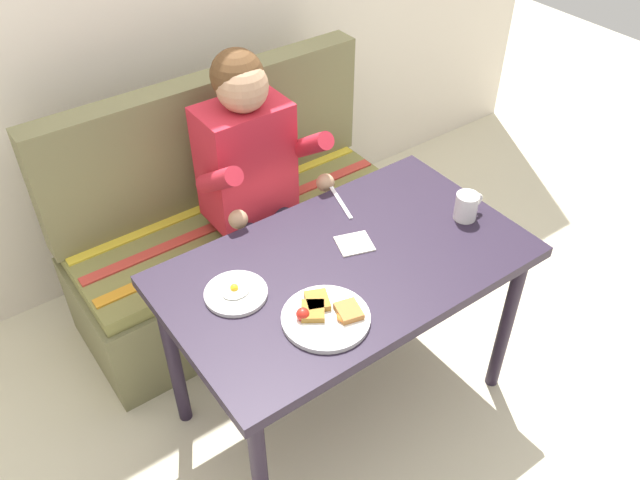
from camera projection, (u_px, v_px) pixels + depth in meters
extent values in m
plane|color=beige|center=(342.00, 398.00, 2.62)|extent=(8.00, 8.00, 0.00)
cube|color=black|center=(347.00, 266.00, 2.16)|extent=(1.20, 0.70, 0.04)
cylinder|color=black|center=(506.00, 323.00, 2.46)|extent=(0.05, 0.05, 0.69)
cylinder|color=black|center=(173.00, 358.00, 2.33)|extent=(0.05, 0.05, 0.69)
cylinder|color=black|center=(403.00, 242.00, 2.82)|extent=(0.05, 0.05, 0.69)
cube|color=olive|center=(245.00, 262.00, 2.93)|extent=(1.44, 0.56, 0.40)
cube|color=olive|center=(241.00, 222.00, 2.79)|extent=(1.40, 0.52, 0.06)
cube|color=olive|center=(208.00, 139.00, 2.73)|extent=(1.44, 0.12, 0.54)
cube|color=orange|center=(258.00, 233.00, 2.68)|extent=(1.38, 0.05, 0.01)
cube|color=#C63D33|center=(240.00, 216.00, 2.76)|extent=(1.38, 0.05, 0.01)
cube|color=yellow|center=(224.00, 200.00, 2.85)|extent=(1.38, 0.05, 0.01)
cube|color=red|center=(246.00, 162.00, 2.54)|extent=(0.34, 0.22, 0.48)
sphere|color=tan|center=(242.00, 86.00, 2.32)|extent=(0.19, 0.19, 0.19)
sphere|color=brown|center=(237.00, 75.00, 2.32)|extent=(0.19, 0.19, 0.19)
cylinder|color=red|center=(219.00, 180.00, 2.33)|extent=(0.07, 0.29, 0.23)
cylinder|color=red|center=(307.00, 146.00, 2.50)|extent=(0.07, 0.29, 0.23)
sphere|color=tan|center=(238.00, 219.00, 2.32)|extent=(0.07, 0.07, 0.07)
sphere|color=tan|center=(325.00, 183.00, 2.49)|extent=(0.07, 0.07, 0.07)
cylinder|color=#232333|center=(254.00, 240.00, 2.55)|extent=(0.09, 0.34, 0.09)
cylinder|color=#232333|center=(281.00, 313.00, 2.62)|extent=(0.08, 0.08, 0.52)
cube|color=black|center=(291.00, 361.00, 2.73)|extent=(0.09, 0.20, 0.05)
cylinder|color=#232333|center=(291.00, 224.00, 2.63)|extent=(0.09, 0.34, 0.09)
cylinder|color=#232333|center=(316.00, 295.00, 2.69)|extent=(0.08, 0.08, 0.52)
cube|color=black|center=(324.00, 342.00, 2.81)|extent=(0.09, 0.20, 0.05)
cylinder|color=white|center=(326.00, 318.00, 1.94)|extent=(0.26, 0.26, 0.02)
cube|color=olive|center=(313.00, 311.00, 1.94)|extent=(0.10, 0.10, 0.02)
cube|color=olive|center=(317.00, 301.00, 1.97)|extent=(0.09, 0.10, 0.02)
cube|color=#A3652F|center=(349.00, 311.00, 1.94)|extent=(0.09, 0.09, 0.02)
sphere|color=red|center=(303.00, 314.00, 1.92)|extent=(0.04, 0.04, 0.04)
ellipsoid|color=#CC6623|center=(347.00, 315.00, 1.93)|extent=(0.06, 0.05, 0.02)
cylinder|color=white|center=(236.00, 293.00, 2.03)|extent=(0.20, 0.20, 0.01)
ellipsoid|color=white|center=(236.00, 291.00, 2.02)|extent=(0.09, 0.08, 0.01)
sphere|color=yellow|center=(234.00, 288.00, 2.01)|extent=(0.03, 0.03, 0.03)
cylinder|color=white|center=(466.00, 207.00, 2.29)|extent=(0.08, 0.08, 0.10)
cylinder|color=brown|center=(468.00, 197.00, 2.26)|extent=(0.07, 0.07, 0.01)
torus|color=white|center=(477.00, 200.00, 2.31)|extent=(0.05, 0.01, 0.05)
cube|color=silver|center=(354.00, 244.00, 2.21)|extent=(0.14, 0.14, 0.01)
cube|color=silver|center=(341.00, 202.00, 2.39)|extent=(0.07, 0.20, 0.00)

